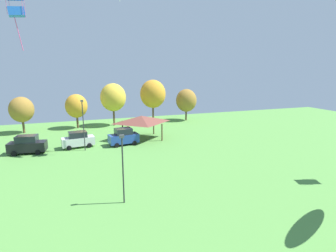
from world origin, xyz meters
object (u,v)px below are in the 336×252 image
Objects in this scene: parked_car_second_from_left at (78,140)px; parked_car_third_from_left at (124,137)px; kite_flying_10 at (15,4)px; treeline_tree_2 at (76,106)px; treeline_tree_3 at (113,97)px; park_pavilion at (141,119)px; treeline_tree_4 at (153,94)px; parked_car_leftmost at (27,145)px; treeline_tree_5 at (186,100)px; light_post_1 at (83,123)px; treeline_tree_1 at (22,110)px; light_post_0 at (123,165)px.

parked_car_second_from_left is 1.03× the size of parked_car_third_from_left.
treeline_tree_2 is at bearing 83.60° from kite_flying_10.
treeline_tree_3 is (9.89, 29.06, -9.42)m from kite_flying_10.
parked_car_second_from_left is at bearing -90.26° from treeline_tree_2.
treeline_tree_4 is (5.28, 11.93, 2.65)m from park_pavilion.
parked_car_third_from_left is at bearing 7.46° from parked_car_leftmost.
kite_flying_10 is 20.61m from parked_car_leftmost.
light_post_1 is at bearing -144.22° from treeline_tree_5.
parked_car_second_from_left is 0.67× the size of park_pavilion.
parked_car_third_from_left is 4.49m from park_pavilion.
treeline_tree_3 is at bearing 68.37° from light_post_1.
light_post_1 is 0.84× the size of treeline_tree_3.
treeline_tree_4 is (14.64, 13.63, 4.63)m from parked_car_second_from_left.
kite_flying_10 is 21.20m from parked_car_second_from_left.
parked_car_leftmost is at bearing -78.96° from treeline_tree_1.
parked_car_second_from_left is 0.52× the size of treeline_tree_4.
treeline_tree_3 reaches higher than treeline_tree_1.
treeline_tree_5 reaches higher than parked_car_second_from_left.
treeline_tree_4 reaches higher than treeline_tree_2.
parked_car_leftmost is at bearing 178.99° from parked_car_second_from_left.
kite_flying_10 is at bearing -125.50° from park_pavilion.
parked_car_second_from_left is 25.80m from treeline_tree_5.
treeline_tree_4 is at bearing 2.59° from treeline_tree_2.
treeline_tree_5 is at bearing 49.53° from kite_flying_10.
parked_car_leftmost is 1.07× the size of parked_car_third_from_left.
treeline_tree_4 reaches higher than light_post_0.
parked_car_third_from_left is (6.12, -0.77, 0.08)m from parked_car_second_from_left.
treeline_tree_4 is (7.93, 0.46, 0.38)m from treeline_tree_3.
parked_car_leftmost is 15.79m from park_pavilion.
light_post_0 is at bearing -86.85° from parked_car_second_from_left.
treeline_tree_1 is 15.41m from treeline_tree_3.
light_post_0 is 0.91× the size of treeline_tree_2.
light_post_1 is 0.79× the size of treeline_tree_4.
light_post_0 is at bearing -107.71° from park_pavilion.
treeline_tree_3 is 7.95m from treeline_tree_4.
parked_car_third_from_left is at bearing -120.62° from treeline_tree_4.
treeline_tree_5 reaches higher than park_pavilion.
treeline_tree_1 reaches higher than parked_car_leftmost.
parked_car_third_from_left is 19.60m from treeline_tree_1.
light_post_1 is at bearing -158.20° from park_pavilion.
parked_car_third_from_left is 21.37m from treeline_tree_5.
treeline_tree_1 is (-8.58, 11.89, 2.89)m from parked_car_second_from_left.
light_post_1 reaches higher than parked_car_second_from_left.
treeline_tree_4 reaches higher than parked_car_leftmost.
treeline_tree_2 reaches higher than treeline_tree_1.
parked_car_third_from_left is 0.64× the size of light_post_1.
treeline_tree_4 is (23.22, 1.74, 1.75)m from treeline_tree_1.
treeline_tree_4 is at bearing 69.86° from light_post_0.
parked_car_second_from_left is at bearing -117.02° from treeline_tree_3.
treeline_tree_1 is (-2.45, 12.58, 2.82)m from parked_car_leftmost.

